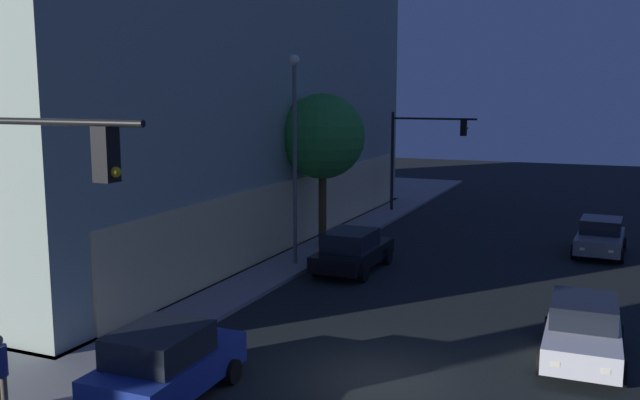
% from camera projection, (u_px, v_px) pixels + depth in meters
% --- Properties ---
extents(ground_plane, '(120.00, 120.00, 0.00)m').
position_uv_depth(ground_plane, '(382.00, 381.00, 16.66)').
color(ground_plane, black).
extents(modern_building, '(31.08, 22.53, 17.54)m').
position_uv_depth(modern_building, '(104.00, 62.00, 34.76)').
color(modern_building, '#4C4C51').
rests_on(modern_building, ground).
extents(traffic_light_far_corner, '(0.47, 5.11, 5.89)m').
position_uv_depth(traffic_light_far_corner, '(419.00, 144.00, 39.85)').
color(traffic_light_far_corner, black).
rests_on(traffic_light_far_corner, sidewalk_corner).
extents(street_lamp_sidewalk, '(0.44, 0.44, 8.42)m').
position_uv_depth(street_lamp_sidewalk, '(295.00, 135.00, 27.06)').
color(street_lamp_sidewalk, '#606060').
rests_on(street_lamp_sidewalk, sidewalk_corner).
extents(sidewalk_tree, '(3.86, 3.86, 6.94)m').
position_uv_depth(sidewalk_tree, '(323.00, 137.00, 30.60)').
color(sidewalk_tree, '#4B381E').
rests_on(sidewalk_tree, sidewalk_corner).
extents(car_blue, '(4.10, 2.26, 1.75)m').
position_uv_depth(car_blue, '(166.00, 363.00, 15.51)').
color(car_blue, navy).
rests_on(car_blue, ground).
extents(car_white, '(4.53, 2.13, 1.58)m').
position_uv_depth(car_white, '(583.00, 330.00, 17.94)').
color(car_white, silver).
rests_on(car_white, ground).
extents(car_black, '(4.80, 2.20, 1.68)m').
position_uv_depth(car_black, '(352.00, 250.00, 27.09)').
color(car_black, black).
rests_on(car_black, ground).
extents(car_grey, '(4.27, 2.24, 1.59)m').
position_uv_depth(car_grey, '(600.00, 237.00, 29.94)').
color(car_grey, slate).
rests_on(car_grey, ground).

